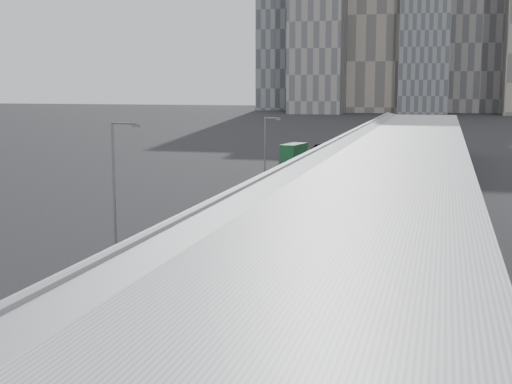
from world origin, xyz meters
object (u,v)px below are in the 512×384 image
(street_lamp_near, at_px, (116,185))
(suv, at_px, (319,149))
(street_lamp_far, at_px, (267,146))
(bus_3, at_px, (214,247))
(bus_6, at_px, (315,171))
(bus_2, at_px, (142,301))
(shipping_container, at_px, (294,152))
(bus_5, at_px, (297,187))
(bus_4, at_px, (265,211))
(bus_7, at_px, (333,160))

(street_lamp_near, bearing_deg, suv, 90.26)
(street_lamp_near, relative_size, street_lamp_far, 1.19)
(bus_3, height_order, bus_6, bus_3)
(bus_2, distance_m, shipping_container, 81.56)
(street_lamp_near, relative_size, suv, 1.72)
(bus_5, xyz_separation_m, street_lamp_far, (-6.43, 12.60, 3.10))
(bus_4, distance_m, bus_6, 28.72)
(bus_4, distance_m, shipping_container, 55.76)
(shipping_container, xyz_separation_m, suv, (1.85, 13.32, -0.57))
(bus_7, xyz_separation_m, suv, (-6.45, 25.52, -0.84))
(bus_3, xyz_separation_m, street_lamp_near, (-6.79, -0.34, 3.97))
(bus_2, xyz_separation_m, suv, (-7.36, 94.35, -0.86))
(bus_4, bearing_deg, bus_2, -90.71)
(street_lamp_near, bearing_deg, bus_5, 77.00)
(bus_2, height_order, street_lamp_near, street_lamp_near)
(bus_5, height_order, shipping_container, bus_5)
(bus_2, xyz_separation_m, bus_6, (-0.98, 54.72, -0.01))
(bus_6, bearing_deg, shipping_container, 113.28)
(bus_5, distance_m, street_lamp_far, 14.48)
(bus_7, bearing_deg, bus_4, -85.18)
(bus_3, xyz_separation_m, bus_7, (-0.71, 56.64, -0.03))
(bus_3, distance_m, bus_5, 28.27)
(bus_5, distance_m, shipping_container, 41.52)
(bus_3, xyz_separation_m, street_lamp_far, (-6.61, 40.88, 3.16))
(bus_3, bearing_deg, bus_5, 94.03)
(street_lamp_near, bearing_deg, bus_2, -59.45)
(bus_2, relative_size, street_lamp_near, 1.37)
(bus_7, distance_m, shipping_container, 14.76)
(bus_4, relative_size, street_lamp_near, 1.38)
(bus_2, relative_size, shipping_container, 2.20)
(street_lamp_far, bearing_deg, street_lamp_near, -90.25)
(bus_3, bearing_deg, street_lamp_near, -173.43)
(bus_3, relative_size, shipping_container, 2.21)
(bus_3, height_order, suv, bus_3)
(street_lamp_near, distance_m, street_lamp_far, 41.23)
(bus_7, xyz_separation_m, shipping_container, (-8.30, 12.21, -0.26))
(bus_4, xyz_separation_m, street_lamp_far, (-6.64, 27.05, 3.15))
(suv, bearing_deg, bus_3, -86.04)
(bus_3, distance_m, bus_6, 42.54)
(bus_6, bearing_deg, suv, 105.05)
(bus_6, bearing_deg, street_lamp_near, -92.08)
(bus_4, bearing_deg, bus_6, 90.53)
(bus_4, bearing_deg, bus_7, 89.92)
(bus_5, bearing_deg, shipping_container, 102.56)
(street_lamp_far, bearing_deg, bus_3, -80.81)
(street_lamp_far, height_order, suv, street_lamp_far)
(street_lamp_near, xyz_separation_m, street_lamp_far, (0.18, 41.22, -0.81))
(bus_3, distance_m, street_lamp_near, 7.87)
(bus_2, height_order, bus_6, bus_2)
(street_lamp_near, height_order, street_lamp_far, street_lamp_near)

